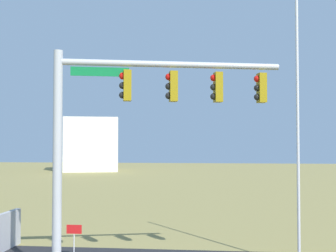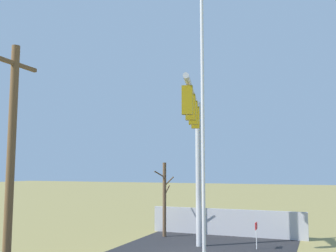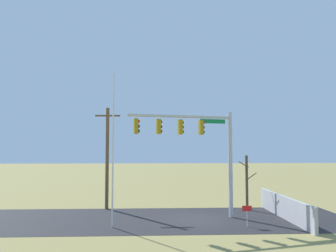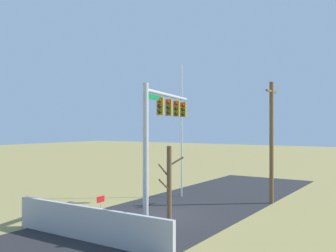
# 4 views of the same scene
# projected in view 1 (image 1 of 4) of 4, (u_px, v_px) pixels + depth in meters

# --- Properties ---
(signal_mast) EXTENTS (6.99, 1.96, 7.02)m
(signal_mast) POSITION_uv_depth(u_px,v_px,m) (132.00, 114.00, 14.14)
(signal_mast) COLOR #B2B5BA
(signal_mast) RESTS_ON ground_plane
(flagpole) EXTENTS (0.10, 0.10, 9.14)m
(flagpole) POSITION_uv_depth(u_px,v_px,m) (298.00, 131.00, 15.48)
(flagpole) COLOR silver
(flagpole) RESTS_ON ground_plane
(open_sign) EXTENTS (0.56, 0.04, 1.22)m
(open_sign) POSITION_uv_depth(u_px,v_px,m) (74.00, 234.00, 16.37)
(open_sign) COLOR silver
(open_sign) RESTS_ON ground_plane
(distant_building) EXTENTS (9.41, 8.78, 7.91)m
(distant_building) POSITION_uv_depth(u_px,v_px,m) (90.00, 144.00, 67.49)
(distant_building) COLOR silver
(distant_building) RESTS_ON ground_plane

